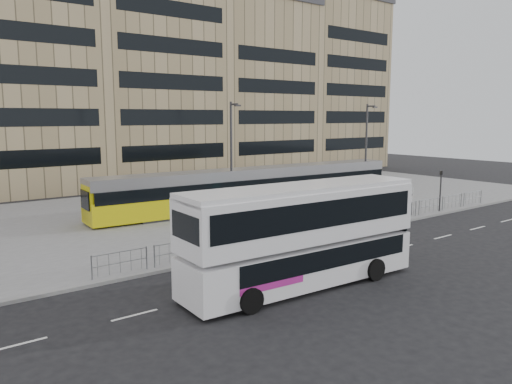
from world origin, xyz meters
TOP-DOWN VIEW (x-y plane):
  - ground at (0.00, 0.00)m, footprint 120.00×120.00m
  - plaza at (0.00, 12.00)m, footprint 64.00×24.00m
  - kerb at (0.00, 0.05)m, footprint 64.00×0.25m
  - building_row at (1.55, 34.27)m, footprint 70.40×18.40m
  - pedestrian_barrier at (2.00, 0.50)m, footprint 32.07×0.07m
  - road_markings at (1.00, -4.00)m, footprint 62.00×0.12m
  - double_decker_bus at (-6.93, -5.36)m, footprint 11.12×3.21m
  - tram at (2.65, 10.44)m, footprint 26.62×3.97m
  - station_sign at (8.83, 0.80)m, footprint 1.77×0.26m
  - ad_panel at (2.46, 0.96)m, footprint 0.81×0.33m
  - pedestrian at (5.22, 7.99)m, footprint 0.56×0.71m
  - traffic_light_west at (-7.72, 0.50)m, footprint 0.18×0.21m
  - traffic_light_east at (12.61, 0.50)m, footprint 0.18×0.21m
  - lamp_post_west at (-0.27, 9.56)m, footprint 0.45×1.04m
  - lamp_post_east at (13.92, 8.87)m, footprint 0.45×1.04m

SIDE VIEW (x-z plane):
  - ground at x=0.00m, z-range 0.00..0.00m
  - road_markings at x=1.00m, z-range 0.00..0.01m
  - kerb at x=0.00m, z-range -0.01..0.16m
  - plaza at x=0.00m, z-range 0.00..0.15m
  - pedestrian_barrier at x=2.00m, z-range 0.43..1.53m
  - pedestrian at x=5.22m, z-range 0.15..1.84m
  - ad_panel at x=2.46m, z-range 0.29..1.86m
  - station_sign at x=8.83m, z-range 0.54..2.58m
  - tram at x=2.65m, z-range 0.16..3.28m
  - traffic_light_west at x=-7.72m, z-range 0.57..3.67m
  - traffic_light_east at x=12.61m, z-range 0.57..3.67m
  - double_decker_bus at x=-6.93m, z-range 0.18..4.58m
  - lamp_post_west at x=-0.27m, z-range 0.52..8.72m
  - lamp_post_east at x=13.92m, z-range 0.52..8.75m
  - building_row at x=1.55m, z-range -2.69..28.51m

